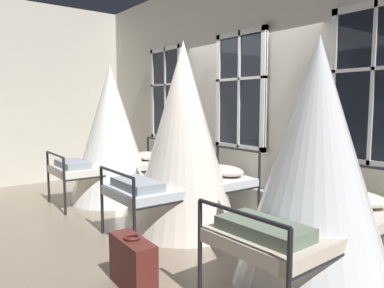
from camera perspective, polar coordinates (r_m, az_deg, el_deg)
name	(u,v)px	position (r m, az deg, el deg)	size (l,w,h in m)	color
ground	(181,227)	(4.87, -1.65, -12.77)	(20.49, 20.49, 0.00)	gray
back_wall_with_windows	(245,90)	(5.35, 8.25, 8.22)	(8.05, 0.10, 3.55)	beige
window_bank	(239,144)	(5.29, 7.22, -0.02)	(4.71, 0.10, 2.52)	black
cot_first	(112,135)	(6.19, -12.33, 1.40)	(1.38, 1.89, 2.22)	black
cot_second	(184,139)	(4.61, -1.31, 0.75)	(1.38, 1.89, 2.35)	black
cot_third	(315,168)	(3.30, 18.55, -3.47)	(1.38, 1.89, 2.15)	black
suitcase_dark	(133,263)	(3.35, -9.16, -17.77)	(0.57, 0.24, 0.47)	#5B231E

